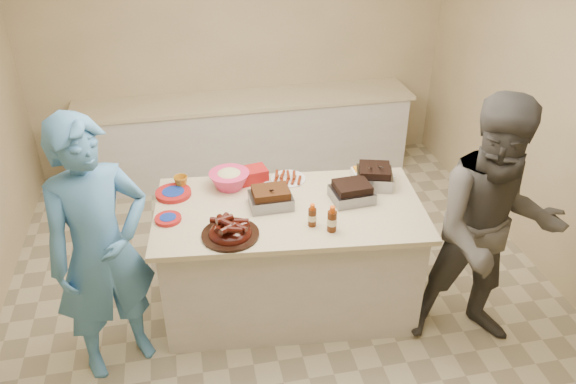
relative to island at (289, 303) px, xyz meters
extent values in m
cube|color=#47230F|center=(-0.13, 0.05, 0.92)|extent=(0.31, 0.24, 0.09)
cube|color=black|center=(0.47, 0.01, 0.92)|extent=(0.31, 0.27, 0.09)
cube|color=gray|center=(0.71, 0.18, 0.92)|extent=(0.34, 0.34, 0.11)
cylinder|color=silver|center=(0.07, 0.40, 0.92)|extent=(0.34, 0.34, 0.05)
cube|color=#FFA214|center=(0.73, 0.28, 0.92)|extent=(0.30, 0.22, 0.08)
cylinder|color=#431D09|center=(0.11, -0.26, 0.92)|extent=(0.06, 0.06, 0.17)
cylinder|color=#431D09|center=(0.22, -0.35, 0.92)|extent=(0.07, 0.07, 0.19)
cylinder|color=#D59C00|center=(-0.21, 0.13, 0.92)|extent=(0.04, 0.04, 0.11)
imported|color=silver|center=(-0.09, 0.27, 0.92)|extent=(0.13, 0.05, 0.13)
cylinder|color=maroon|center=(-0.82, 0.34, 0.92)|extent=(0.29, 0.29, 0.03)
cylinder|color=maroon|center=(-0.87, 0.00, 0.92)|extent=(0.20, 0.20, 0.03)
imported|color=#AD7318|center=(-0.76, 0.44, 0.92)|extent=(0.12, 0.11, 0.11)
cube|color=maroon|center=(-0.20, 0.44, 0.92)|extent=(0.24, 0.20, 0.11)
imported|color=#4785BC|center=(-1.29, -0.31, 0.00)|extent=(1.43, 2.00, 0.45)
imported|color=#53514B|center=(1.27, -0.60, 0.00)|extent=(1.36, 2.08, 0.72)
camera|label=1|loc=(-0.70, -3.36, 3.13)|focal=35.00mm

